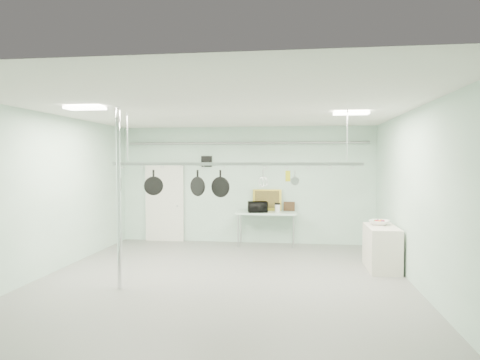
# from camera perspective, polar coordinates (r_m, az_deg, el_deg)

# --- Properties ---
(floor) EXTENTS (8.00, 8.00, 0.00)m
(floor) POSITION_cam_1_polar(r_m,az_deg,el_deg) (8.15, -2.59, -13.51)
(floor) COLOR gray
(floor) RESTS_ON ground
(ceiling) EXTENTS (7.00, 8.00, 0.02)m
(ceiling) POSITION_cam_1_polar(r_m,az_deg,el_deg) (7.90, -2.63, 9.35)
(ceiling) COLOR silver
(ceiling) RESTS_ON back_wall
(back_wall) EXTENTS (7.00, 0.02, 3.20)m
(back_wall) POSITION_cam_1_polar(r_m,az_deg,el_deg) (11.81, 0.77, -0.66)
(back_wall) COLOR silver
(back_wall) RESTS_ON floor
(right_wall) EXTENTS (0.02, 8.00, 3.20)m
(right_wall) POSITION_cam_1_polar(r_m,az_deg,el_deg) (8.03, 22.75, -2.33)
(right_wall) COLOR silver
(right_wall) RESTS_ON floor
(door) EXTENTS (1.10, 0.10, 2.20)m
(door) POSITION_cam_1_polar(r_m,az_deg,el_deg) (12.28, -9.99, -3.15)
(door) COLOR silver
(door) RESTS_ON floor
(wall_vent) EXTENTS (0.30, 0.04, 0.30)m
(wall_vent) POSITION_cam_1_polar(r_m,az_deg,el_deg) (11.95, -4.49, 2.49)
(wall_vent) COLOR black
(wall_vent) RESTS_ON back_wall
(conduit_pipe) EXTENTS (6.60, 0.07, 0.07)m
(conduit_pipe) POSITION_cam_1_polar(r_m,az_deg,el_deg) (11.71, 0.72, 4.95)
(conduit_pipe) COLOR gray
(conduit_pipe) RESTS_ON back_wall
(chrome_pole) EXTENTS (0.08, 0.08, 3.20)m
(chrome_pole) POSITION_cam_1_polar(r_m,az_deg,el_deg) (7.78, -15.84, -2.38)
(chrome_pole) COLOR silver
(chrome_pole) RESTS_ON floor
(prep_table) EXTENTS (1.60, 0.70, 0.91)m
(prep_table) POSITION_cam_1_polar(r_m,az_deg,el_deg) (11.43, 3.54, -4.63)
(prep_table) COLOR silver
(prep_table) RESTS_ON floor
(side_cabinet) EXTENTS (0.60, 1.20, 0.90)m
(side_cabinet) POSITION_cam_1_polar(r_m,az_deg,el_deg) (9.46, 18.36, -8.59)
(side_cabinet) COLOR silver
(side_cabinet) RESTS_ON floor
(pot_rack) EXTENTS (4.80, 0.06, 1.00)m
(pot_rack) POSITION_cam_1_polar(r_m,az_deg,el_deg) (8.10, -0.86, 2.36)
(pot_rack) COLOR #B7B7BC
(pot_rack) RESTS_ON ceiling
(light_panel_left) EXTENTS (0.65, 0.30, 0.05)m
(light_panel_left) POSITION_cam_1_polar(r_m,az_deg,el_deg) (7.84, -19.97, 9.03)
(light_panel_left) COLOR white
(light_panel_left) RESTS_ON ceiling
(light_panel_right) EXTENTS (0.65, 0.30, 0.05)m
(light_panel_right) POSITION_cam_1_polar(r_m,az_deg,el_deg) (8.43, 14.59, 8.63)
(light_panel_right) COLOR white
(light_panel_right) RESTS_ON ceiling
(microwave) EXTENTS (0.56, 0.44, 0.28)m
(microwave) POSITION_cam_1_polar(r_m,az_deg,el_deg) (11.31, 2.38, -3.62)
(microwave) COLOR black
(microwave) RESTS_ON prep_table
(coffee_canister) EXTENTS (0.18, 0.18, 0.20)m
(coffee_canister) POSITION_cam_1_polar(r_m,az_deg,el_deg) (11.40, 5.02, -3.78)
(coffee_canister) COLOR silver
(coffee_canister) RESTS_ON prep_table
(painting_large) EXTENTS (0.78, 0.14, 0.58)m
(painting_large) POSITION_cam_1_polar(r_m,az_deg,el_deg) (11.69, 3.64, -2.68)
(painting_large) COLOR gold
(painting_large) RESTS_ON prep_table
(painting_small) EXTENTS (0.30, 0.10, 0.25)m
(painting_small) POSITION_cam_1_polar(r_m,az_deg,el_deg) (11.68, 6.58, -3.51)
(painting_small) COLOR #382413
(painting_small) RESTS_ON prep_table
(fruit_bowl) EXTENTS (0.55, 0.55, 0.10)m
(fruit_bowl) POSITION_cam_1_polar(r_m,az_deg,el_deg) (9.57, 18.07, -5.42)
(fruit_bowl) COLOR white
(fruit_bowl) RESTS_ON side_cabinet
(skillet_left) EXTENTS (0.36, 0.19, 0.48)m
(skillet_left) POSITION_cam_1_polar(r_m,az_deg,el_deg) (8.48, -11.46, -0.29)
(skillet_left) COLOR black
(skillet_left) RESTS_ON pot_rack
(skillet_mid) EXTENTS (0.35, 0.25, 0.51)m
(skillet_mid) POSITION_cam_1_polar(r_m,az_deg,el_deg) (8.24, -5.68, -0.41)
(skillet_mid) COLOR black
(skillet_mid) RESTS_ON pot_rack
(skillet_right) EXTENTS (0.39, 0.19, 0.52)m
(skillet_right) POSITION_cam_1_polar(r_m,az_deg,el_deg) (8.15, -2.64, -0.50)
(skillet_right) COLOR black
(skillet_right) RESTS_ON pot_rack
(whisk) EXTENTS (0.23, 0.23, 0.36)m
(whisk) POSITION_cam_1_polar(r_m,az_deg,el_deg) (8.05, 3.10, 0.05)
(whisk) COLOR silver
(whisk) RESTS_ON pot_rack
(grater) EXTENTS (0.09, 0.03, 0.22)m
(grater) POSITION_cam_1_polar(r_m,az_deg,el_deg) (8.02, 6.39, 0.52)
(grater) COLOR gold
(grater) RESTS_ON pot_rack
(saucepan) EXTENTS (0.19, 0.15, 0.29)m
(saucepan) POSITION_cam_1_polar(r_m,az_deg,el_deg) (8.02, 7.33, 0.26)
(saucepan) COLOR #AAABAF
(saucepan) RESTS_ON pot_rack
(fruit_cluster) EXTENTS (0.24, 0.24, 0.09)m
(fruit_cluster) POSITION_cam_1_polar(r_m,az_deg,el_deg) (9.57, 18.08, -5.18)
(fruit_cluster) COLOR maroon
(fruit_cluster) RESTS_ON fruit_bowl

